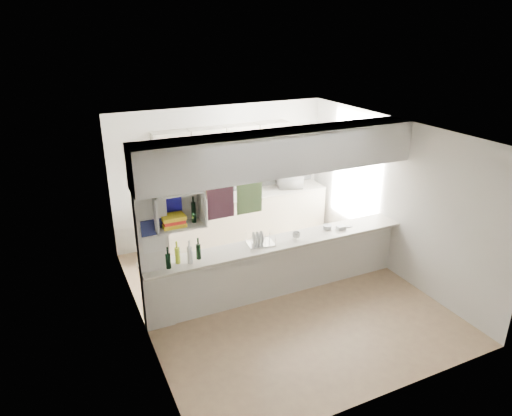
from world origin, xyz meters
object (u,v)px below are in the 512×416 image
microwave (290,181)px  dish_rack (260,239)px  wine_bottles (184,255)px  bowl (291,173)px

microwave → dish_rack: microwave is taller
microwave → wine_bottles: size_ratio=0.93×
microwave → wine_bottles: 3.56m
bowl → wine_bottles: wine_bottles is taller
microwave → dish_rack: (-1.64, -2.04, -0.05)m
bowl → microwave: bearing=121.9°
microwave → bowl: (0.01, -0.02, 0.16)m
microwave → bowl: 0.16m
microwave → dish_rack: bearing=68.4°
bowl → wine_bottles: bearing=-143.3°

